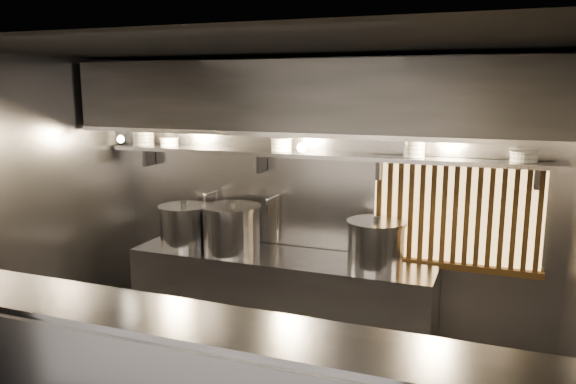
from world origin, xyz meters
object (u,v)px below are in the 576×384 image
Objects in this scene: stock_pot_mid at (232,228)px; stock_pot_left at (184,225)px; pendant_bulb at (302,147)px; heat_lamp at (119,133)px; stock_pot_right at (376,244)px.

stock_pot_left is at bearing 175.75° from stock_pot_mid.
stock_pot_mid is at bearing -171.29° from pendant_bulb.
pendant_bulb is 0.25× the size of stock_pot_mid.
heat_lamp reaches higher than stock_pot_mid.
stock_pot_mid reaches higher than stock_pot_right.
pendant_bulb is 1.09m from stock_pot_mid.
stock_pot_left is at bearing 28.15° from heat_lamp.
stock_pot_mid is (0.57, -0.04, 0.03)m from stock_pot_left.
stock_pot_mid reaches higher than stock_pot_left.
heat_lamp is 0.59× the size of stock_pot_left.
heat_lamp reaches higher than stock_pot_right.
heat_lamp is at bearing -151.85° from stock_pot_left.
heat_lamp is at bearing -169.00° from pendant_bulb.
heat_lamp is 0.62× the size of stock_pot_right.
stock_pot_mid is at bearing 12.45° from heat_lamp.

